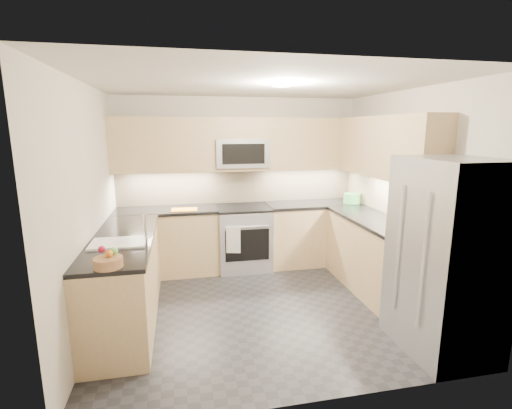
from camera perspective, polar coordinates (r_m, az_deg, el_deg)
name	(u,v)px	position (r m, az deg, el deg)	size (l,w,h in m)	color
floor	(262,306)	(4.51, 0.94, -15.37)	(3.60, 3.20, 0.00)	#232428
ceiling	(263,84)	(4.05, 1.06, 18.04)	(3.60, 3.20, 0.02)	beige
wall_back	(239,182)	(5.65, -2.58, 3.48)	(3.60, 0.02, 2.50)	beige
wall_front	(313,246)	(2.61, 8.79, -6.26)	(3.60, 0.02, 2.50)	beige
wall_left	(89,209)	(4.10, -24.33, -0.62)	(0.02, 3.20, 2.50)	beige
wall_right	(408,196)	(4.82, 22.36, 1.22)	(0.02, 3.20, 2.50)	beige
base_cab_back_left	(168,243)	(5.46, -13.40, -5.71)	(1.42, 0.60, 0.90)	tan
base_cab_back_right	(312,234)	(5.81, 8.68, -4.49)	(1.42, 0.60, 0.90)	tan
base_cab_right	(375,257)	(4.98, 17.80, -7.66)	(0.60, 1.70, 0.90)	tan
base_cab_peninsula	(126,281)	(4.28, -19.44, -10.99)	(0.60, 2.00, 0.90)	tan
countertop_back_left	(166,210)	(5.35, -13.64, -0.89)	(1.42, 0.63, 0.04)	black
countertop_back_right	(313,204)	(5.70, 8.83, 0.06)	(1.42, 0.63, 0.04)	black
countertop_right	(377,221)	(4.85, 18.14, -2.40)	(0.63, 1.70, 0.04)	black
countertop_peninsula	(122,238)	(4.13, -19.87, -4.94)	(0.63, 2.00, 0.04)	black
upper_cab_back	(241,144)	(5.43, -2.34, 9.25)	(3.60, 0.35, 0.75)	tan
upper_cab_right	(386,147)	(4.90, 19.36, 8.37)	(0.35, 1.95, 0.75)	tan
backsplash_back	(239,186)	(5.65, -2.57, 2.93)	(3.60, 0.01, 0.51)	tan
backsplash_right	(387,194)	(5.20, 19.52, 1.51)	(0.01, 2.30, 0.51)	tan
gas_range	(243,238)	(5.51, -1.97, -5.20)	(0.76, 0.65, 0.91)	#A9AAB1
range_cooktop	(243,208)	(5.39, -2.00, -0.52)	(0.76, 0.65, 0.03)	black
oven_door_glass	(247,245)	(5.20, -1.34, -6.28)	(0.62, 0.02, 0.45)	black
oven_handle	(248,227)	(5.10, -1.32, -3.46)	(0.02, 0.02, 0.60)	#B2B5BA
microwave	(241,153)	(5.41, -2.29, 7.92)	(0.76, 0.40, 0.40)	#93969A
microwave_door	(244,154)	(5.21, -1.91, 7.78)	(0.60, 0.01, 0.28)	black
refrigerator	(446,257)	(3.80, 27.21, -7.26)	(0.70, 0.90, 1.80)	#929699
fridge_handle_left	(423,262)	(3.43, 24.30, -8.06)	(0.02, 0.02, 1.20)	#B2B5BA
fridge_handle_right	(398,249)	(3.71, 21.06, -6.36)	(0.02, 0.02, 1.20)	#B2B5BA
sink_basin	(119,250)	(3.90, -20.33, -6.53)	(0.52, 0.38, 0.16)	white
faucet	(145,229)	(3.81, -16.67, -3.56)	(0.03, 0.03, 0.28)	silver
utensil_bowl	(352,198)	(5.80, 14.56, 0.94)	(0.25, 0.25, 0.14)	green
cutting_board	(184,210)	(5.22, -10.96, -0.79)	(0.35, 0.25, 0.01)	orange
fruit_basket	(108,262)	(3.26, -21.79, -8.28)	(0.23, 0.23, 0.08)	#996B47
fruit_apple	(102,249)	(3.37, -22.65, -6.39)	(0.06, 0.06, 0.06)	maroon
fruit_pear	(114,251)	(3.29, -21.01, -6.69)	(0.06, 0.06, 0.06)	#6BC353
dish_towel_check	(233,240)	(5.10, -3.51, -5.48)	(0.19, 0.02, 0.37)	white
fruit_orange	(109,254)	(3.24, -21.67, -7.05)	(0.06, 0.06, 0.06)	orange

